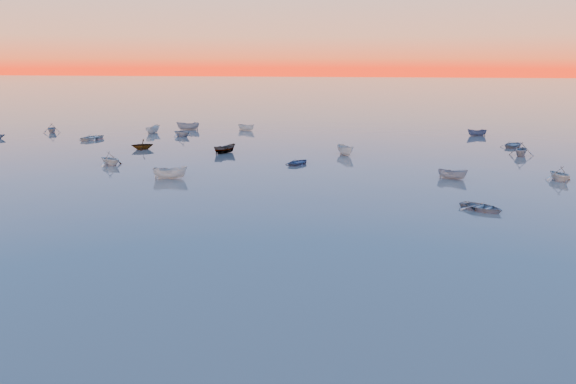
# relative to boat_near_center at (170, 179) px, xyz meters

# --- Properties ---
(ground) EXTENTS (600.00, 600.00, 0.00)m
(ground) POSITION_rel_boat_near_center_xyz_m (17.55, 62.56, 0.00)
(ground) COLOR #665C55
(ground) RESTS_ON ground
(moored_fleet) EXTENTS (124.00, 58.00, 1.20)m
(moored_fleet) POSITION_rel_boat_near_center_xyz_m (17.55, 15.56, 0.00)
(moored_fleet) COLOR silver
(moored_fleet) RESTS_ON ground
(boat_near_center) EXTENTS (2.28, 4.10, 1.34)m
(boat_near_center) POSITION_rel_boat_near_center_xyz_m (0.00, 0.00, 0.00)
(boat_near_center) COLOR silver
(boat_near_center) RESTS_ON ground
(boat_near_right) EXTENTS (3.88, 2.69, 1.24)m
(boat_near_right) POSITION_rel_boat_near_center_xyz_m (42.19, 5.89, 0.00)
(boat_near_right) COLOR silver
(boat_near_right) RESTS_ON ground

